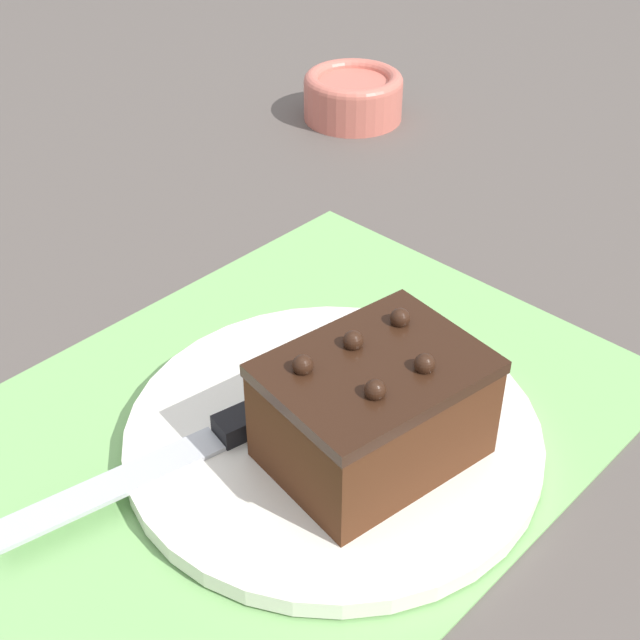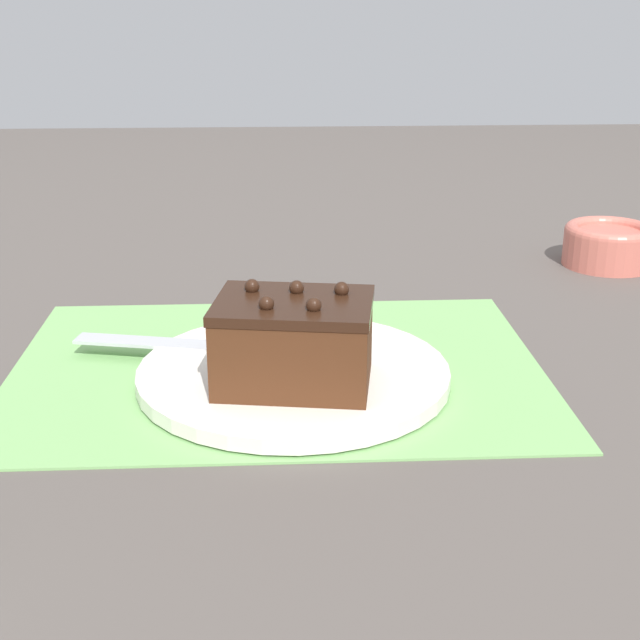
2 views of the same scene
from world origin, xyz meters
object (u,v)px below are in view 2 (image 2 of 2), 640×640
chocolate_cake (294,341)px  small_bowl (609,244)px  cake_plate (294,374)px  serving_knife (225,343)px

chocolate_cake → small_bowl: 0.53m
cake_plate → chocolate_cake: size_ratio=1.94×
cake_plate → chocolate_cake: bearing=-90.2°
chocolate_cake → serving_knife: chocolate_cake is taller
small_bowl → cake_plate: bearing=-139.5°
cake_plate → serving_knife: 0.07m
chocolate_cake → small_bowl: size_ratio=1.26×
cake_plate → small_bowl: 0.51m
small_bowl → serving_knife: bearing=-147.3°
cake_plate → serving_knife: bearing=143.1°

